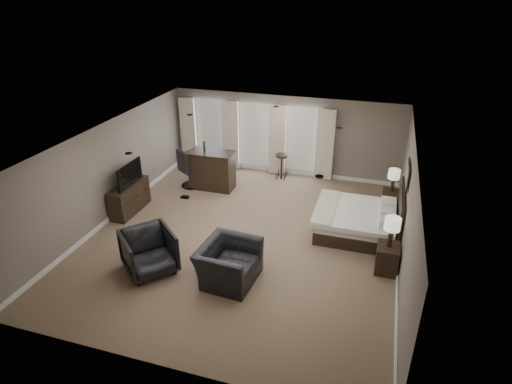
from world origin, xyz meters
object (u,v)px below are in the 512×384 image
(tv, at_px, (127,182))
(nightstand_far, at_px, (390,201))
(armchair_near, at_px, (228,257))
(lamp_near, at_px, (391,232))
(lamp_far, at_px, (393,181))
(desk_chair, at_px, (190,168))
(bed, at_px, (354,210))
(bar_stool_right, at_px, (282,167))
(armchair_far, at_px, (149,250))
(bar_counter, at_px, (212,170))
(bar_stool_left, at_px, (192,163))
(nightstand_near, at_px, (387,258))
(dresser, at_px, (130,198))

(tv, bearing_deg, nightstand_far, -72.72)
(tv, xyz_separation_m, armchair_near, (3.69, -2.06, -0.33))
(lamp_near, distance_m, lamp_far, 2.90)
(armchair_near, xyz_separation_m, desk_chair, (-2.75, 4.06, 0.05))
(bed, distance_m, tv, 6.08)
(bed, bearing_deg, bar_stool_right, 133.41)
(armchair_far, bearing_deg, bar_counter, 45.83)
(armchair_far, distance_m, bar_stool_right, 5.87)
(tv, xyz_separation_m, armchair_far, (1.91, -2.28, -0.36))
(bar_stool_left, distance_m, desk_chair, 0.96)
(nightstand_near, xyz_separation_m, nightstand_far, (0.00, 2.90, -0.02))
(bed, distance_m, bar_stool_right, 3.69)
(lamp_near, relative_size, lamp_far, 1.08)
(dresser, xyz_separation_m, desk_chair, (0.93, 2.00, 0.20))
(bed, bearing_deg, armchair_far, -144.13)
(dresser, bearing_deg, bar_stool_right, 44.00)
(bar_counter, bearing_deg, armchair_near, -63.50)
(lamp_far, distance_m, tv, 7.25)
(nightstand_far, distance_m, bar_stool_left, 6.40)
(nightstand_near, relative_size, bar_stool_right, 0.76)
(armchair_far, xyz_separation_m, bar_stool_left, (-1.35, 5.14, -0.14))
(bar_counter, bearing_deg, bed, -17.45)
(lamp_near, height_order, desk_chair, lamp_near)
(lamp_far, height_order, armchair_near, lamp_far)
(lamp_near, height_order, dresser, lamp_near)
(bar_stool_right, bearing_deg, bar_counter, -145.56)
(bar_stool_left, bearing_deg, tv, -101.02)
(lamp_far, xyz_separation_m, armchair_near, (-3.23, -4.21, -0.36))
(lamp_far, xyz_separation_m, bar_counter, (-5.30, -0.06, -0.33))
(bar_counter, bearing_deg, desk_chair, -172.81)
(nightstand_far, relative_size, bar_stool_left, 0.75)
(bar_stool_left, distance_m, bar_stool_right, 2.99)
(nightstand_far, height_order, desk_chair, desk_chair)
(tv, bearing_deg, lamp_near, -96.16)
(bed, bearing_deg, armchair_near, -130.34)
(nightstand_near, bearing_deg, bar_stool_left, 150.46)
(lamp_far, distance_m, bar_stool_left, 6.42)
(dresser, distance_m, bar_stool_left, 2.91)
(lamp_far, xyz_separation_m, dresser, (-6.92, -2.15, -0.51))
(bed, height_order, nightstand_near, bed)
(lamp_near, relative_size, tv, 0.64)
(lamp_near, height_order, tv, lamp_near)
(nightstand_near, bearing_deg, nightstand_far, 90.00)
(nightstand_near, xyz_separation_m, bar_stool_right, (-3.42, 4.13, 0.10))
(lamp_near, relative_size, bar_stool_left, 0.88)
(bed, relative_size, lamp_near, 2.89)
(lamp_far, distance_m, dresser, 7.27)
(nightstand_near, distance_m, bar_stool_right, 5.36)
(dresser, height_order, bar_counter, bar_counter)
(nightstand_far, relative_size, lamp_far, 0.92)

